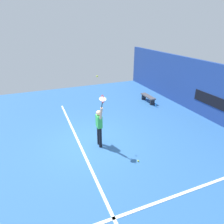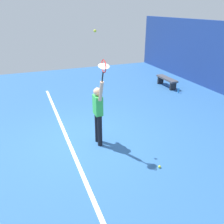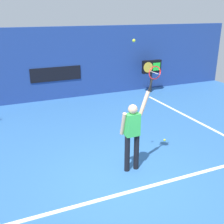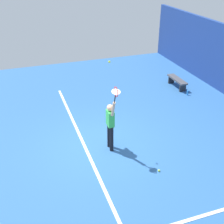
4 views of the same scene
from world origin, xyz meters
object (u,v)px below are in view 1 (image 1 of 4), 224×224
Objects in this scene: tennis_player at (99,125)px; tennis_racket at (103,100)px; water_bottle at (156,105)px; court_bench at (148,97)px; tennis_ball at (97,76)px; spare_ball at (138,161)px.

tennis_player is 1.43m from tennis_racket.
court_bench is at bearing 180.00° from water_bottle.
tennis_ball is 6.36m from water_bottle.
tennis_ball is 6.77m from court_bench.
tennis_ball is at bearing -178.73° from tennis_racket.
water_bottle is at bearing 125.06° from tennis_racket.
tennis_ball is at bearing -152.60° from tennis_player.
tennis_player is 5.69m from water_bottle.
spare_ball is (1.68, 1.04, -3.08)m from tennis_ball.
water_bottle is (-2.84, 4.84, -2.99)m from tennis_ball.
court_bench is at bearing 128.39° from tennis_ball.
tennis_ball is 3.66m from spare_ball.
tennis_player is 2.17m from spare_ball.
tennis_ball is 0.28× the size of water_bottle.
tennis_racket is (0.52, -0.00, 1.34)m from tennis_player.
tennis_racket is at bearing 1.27° from tennis_ball.
court_bench is 1.02m from water_bottle.
tennis_ball reaches higher than tennis_player.
court_bench is at bearing 145.42° from spare_ball.
tennis_player reaches higher than court_bench.
spare_ball is (4.52, -3.80, -0.09)m from water_bottle.
water_bottle is 3.53× the size of spare_ball.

